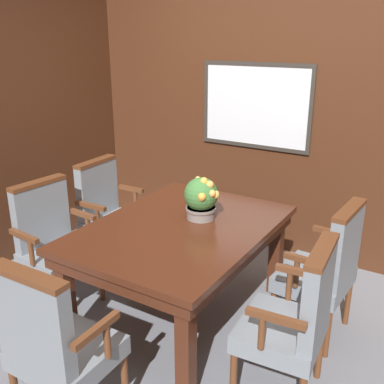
% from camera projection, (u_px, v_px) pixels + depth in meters
% --- Properties ---
extents(ground_plane, '(14.00, 14.00, 0.00)m').
position_uv_depth(ground_plane, '(180.00, 328.00, 3.19)').
color(ground_plane, gray).
extents(wall_back, '(7.20, 0.08, 2.45)m').
position_uv_depth(wall_back, '(274.00, 121.00, 4.05)').
color(wall_back, '#4C2816').
rests_on(wall_back, ground_plane).
extents(dining_table, '(1.13, 1.54, 0.72)m').
position_uv_depth(dining_table, '(181.00, 238.00, 3.14)').
color(dining_table, '#4C2314').
rests_on(dining_table, ground_plane).
extents(chair_head_near, '(0.55, 0.45, 0.96)m').
position_uv_depth(chair_head_near, '(55.00, 341.00, 2.24)').
color(chair_head_near, brown).
rests_on(chair_head_near, ground_plane).
extents(chair_right_near, '(0.48, 0.56, 0.96)m').
position_uv_depth(chair_right_near, '(295.00, 317.00, 2.44)').
color(chair_right_near, brown).
rests_on(chair_right_near, ground_plane).
extents(chair_left_far, '(0.45, 0.55, 0.96)m').
position_uv_depth(chair_left_far, '(108.00, 211.00, 3.90)').
color(chair_left_far, brown).
rests_on(chair_left_far, ground_plane).
extents(chair_left_near, '(0.49, 0.57, 0.96)m').
position_uv_depth(chair_left_near, '(53.00, 240.00, 3.35)').
color(chair_left_near, brown).
rests_on(chair_left_near, ground_plane).
extents(chair_right_far, '(0.47, 0.56, 0.96)m').
position_uv_depth(chair_right_far, '(326.00, 266.00, 2.97)').
color(chair_right_far, brown).
rests_on(chair_right_far, ground_plane).
extents(potted_plant, '(0.28, 0.24, 0.32)m').
position_uv_depth(potted_plant, '(201.00, 198.00, 3.18)').
color(potted_plant, gray).
rests_on(potted_plant, dining_table).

